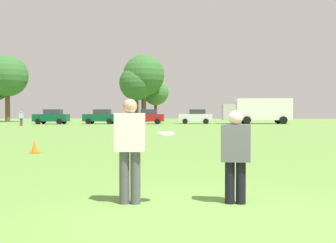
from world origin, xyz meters
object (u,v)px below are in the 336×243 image
at_px(frisbee, 166,133).
at_px(parked_car_mid_left, 101,116).
at_px(player_defender, 235,152).
at_px(parked_car_mid_right, 196,116).
at_px(traffic_cone, 35,147).
at_px(box_truck, 258,110).
at_px(player_thrower, 130,145).
at_px(parked_car_center, 148,117).
at_px(parked_car_near_left, 52,117).
at_px(bystander_field_marshal, 21,118).

relative_size(frisbee, parked_car_mid_left, 0.06).
xyz_separation_m(player_defender, parked_car_mid_right, (1.08, 45.30, 0.10)).
xyz_separation_m(traffic_cone, box_truck, (14.95, 37.33, 1.52)).
xyz_separation_m(player_thrower, traffic_cone, (-4.38, 7.87, -0.71)).
bearing_deg(parked_car_center, player_defender, -83.60).
xyz_separation_m(player_defender, parked_car_near_left, (-16.76, 43.35, 0.10)).
bearing_deg(bystander_field_marshal, parked_car_center, 27.68).
bearing_deg(player_thrower, parked_car_center, 94.24).
relative_size(parked_car_near_left, box_truck, 0.49).
bearing_deg(parked_car_near_left, player_defender, -68.86).
xyz_separation_m(player_defender, box_truck, (8.90, 45.14, 0.93)).
bearing_deg(frisbee, parked_car_mid_left, 102.36).
bearing_deg(box_truck, player_thrower, -103.17).
distance_m(player_defender, bystander_field_marshal, 41.37).
bearing_deg(player_thrower, parked_car_mid_left, 101.68).
distance_m(player_defender, box_truck, 46.02).
height_order(frisbee, parked_car_near_left, parked_car_near_left).
distance_m(parked_car_mid_right, bystander_field_marshal, 20.85).
bearing_deg(bystander_field_marshal, traffic_cone, -67.65).
relative_size(player_defender, parked_car_center, 0.35).
bearing_deg(parked_car_mid_left, player_thrower, -78.32).
bearing_deg(bystander_field_marshal, player_thrower, -66.16).
height_order(frisbee, traffic_cone, frisbee).
relative_size(player_defender, bystander_field_marshal, 0.95).
distance_m(frisbee, traffic_cone, 9.42).
distance_m(parked_car_near_left, parked_car_mid_left, 5.99).
bearing_deg(box_truck, traffic_cone, -111.82).
distance_m(traffic_cone, bystander_field_marshal, 31.77).
xyz_separation_m(frisbee, traffic_cone, (-4.95, 7.96, -0.90)).
bearing_deg(frisbee, bystander_field_marshal, 114.51).
bearing_deg(box_truck, parked_car_mid_right, 178.80).
bearing_deg(parked_car_mid_right, frisbee, -92.75).
xyz_separation_m(player_defender, bystander_field_marshal, (-18.13, 37.19, 0.06)).
relative_size(traffic_cone, parked_car_mid_left, 0.11).
bearing_deg(frisbee, player_thrower, 170.34).
distance_m(frisbee, parked_car_center, 44.42).
height_order(parked_car_mid_right, box_truck, box_truck).
distance_m(frisbee, bystander_field_marshal, 41.04).
bearing_deg(parked_car_mid_right, parked_car_center, -168.73).
height_order(player_defender, parked_car_center, parked_car_center).
distance_m(parked_car_mid_left, box_truck, 19.78).
relative_size(traffic_cone, parked_car_center, 0.11).
bearing_deg(bystander_field_marshal, parked_car_near_left, 77.50).
height_order(player_thrower, parked_car_near_left, parked_car_near_left).
height_order(frisbee, box_truck, box_truck).
distance_m(traffic_cone, box_truck, 40.24).
xyz_separation_m(parked_car_near_left, parked_car_center, (11.82, 0.75, 0.00)).
bearing_deg(parked_car_center, parked_car_near_left, -176.36).
relative_size(player_thrower, frisbee, 6.15).
height_order(parked_car_near_left, parked_car_center, same).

